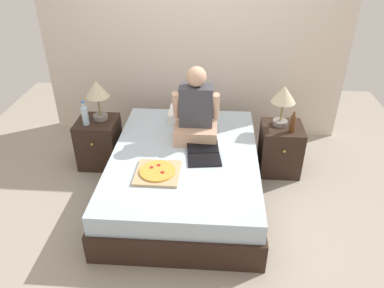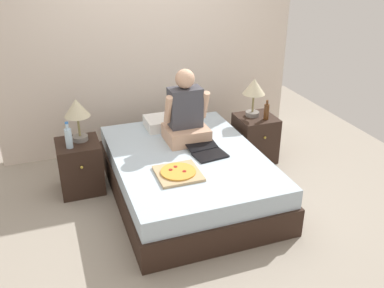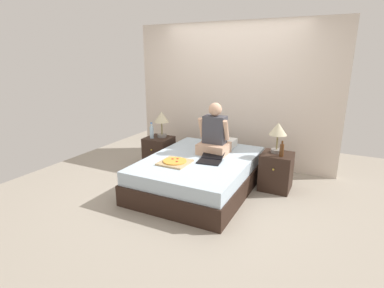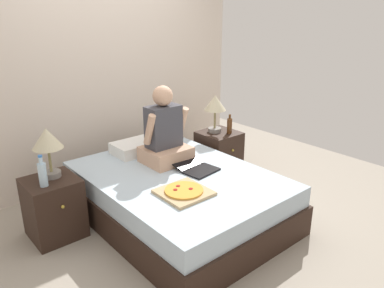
{
  "view_description": "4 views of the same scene",
  "coord_description": "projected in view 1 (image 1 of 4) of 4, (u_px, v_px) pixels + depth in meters",
  "views": [
    {
      "loc": [
        0.29,
        -3.1,
        2.49
      ],
      "look_at": [
        0.08,
        -0.1,
        0.66
      ],
      "focal_mm": 35.0,
      "sensor_mm": 36.0,
      "label": 1
    },
    {
      "loc": [
        -1.25,
        -3.62,
        2.46
      ],
      "look_at": [
        -0.04,
        -0.25,
        0.71
      ],
      "focal_mm": 40.0,
      "sensor_mm": 36.0,
      "label": 2
    },
    {
      "loc": [
        1.77,
        -3.78,
        1.91
      ],
      "look_at": [
        -0.0,
        -0.24,
        0.76
      ],
      "focal_mm": 28.0,
      "sensor_mm": 36.0,
      "label": 3
    },
    {
      "loc": [
        -2.0,
        -2.56,
        1.95
      ],
      "look_at": [
        0.02,
        -0.18,
        0.82
      ],
      "focal_mm": 35.0,
      "sensor_mm": 36.0,
      "label": 4
    }
  ],
  "objects": [
    {
      "name": "wall_back",
      "position": [
        194.0,
        38.0,
        4.48
      ],
      "size": [
        3.69,
        0.12,
        2.5
      ],
      "primitive_type": "cube",
      "color": "beige",
      "rests_on": "ground"
    },
    {
      "name": "nightstand_left",
      "position": [
        99.0,
        142.0,
        4.29
      ],
      "size": [
        0.44,
        0.47,
        0.55
      ],
      "color": "black",
      "rests_on": "ground"
    },
    {
      "name": "pillow",
      "position": [
        192.0,
        115.0,
        4.3
      ],
      "size": [
        0.52,
        0.34,
        0.12
      ],
      "primitive_type": "cube",
      "color": "white",
      "rests_on": "bed"
    },
    {
      "name": "bed",
      "position": [
        185.0,
        173.0,
        3.84
      ],
      "size": [
        1.49,
        2.03,
        0.48
      ],
      "color": "black",
      "rests_on": "ground"
    },
    {
      "name": "ground_plane",
      "position": [
        185.0,
        192.0,
        3.96
      ],
      "size": [
        5.69,
        5.69,
        0.0
      ],
      "primitive_type": "plane",
      "color": "#9E9384"
    },
    {
      "name": "laptop",
      "position": [
        204.0,
        155.0,
        3.65
      ],
      "size": [
        0.37,
        0.45,
        0.07
      ],
      "color": "black",
      "rests_on": "bed"
    },
    {
      "name": "nightstand_right",
      "position": [
        280.0,
        149.0,
        4.17
      ],
      "size": [
        0.44,
        0.47,
        0.55
      ],
      "color": "black",
      "rests_on": "ground"
    },
    {
      "name": "lamp_on_right_nightstand",
      "position": [
        284.0,
        97.0,
        3.9
      ],
      "size": [
        0.26,
        0.26,
        0.45
      ],
      "color": "gray",
      "rests_on": "nightstand_right"
    },
    {
      "name": "pizza_box",
      "position": [
        158.0,
        172.0,
        3.41
      ],
      "size": [
        0.4,
        0.4,
        0.05
      ],
      "color": "tan",
      "rests_on": "bed"
    },
    {
      "name": "water_bottle",
      "position": [
        85.0,
        115.0,
        4.02
      ],
      "size": [
        0.07,
        0.07,
        0.28
      ],
      "color": "silver",
      "rests_on": "nightstand_left"
    },
    {
      "name": "person_seated",
      "position": [
        196.0,
        113.0,
        3.83
      ],
      "size": [
        0.47,
        0.4,
        0.78
      ],
      "color": "tan",
      "rests_on": "bed"
    },
    {
      "name": "lamp_on_left_nightstand",
      "position": [
        97.0,
        92.0,
        4.02
      ],
      "size": [
        0.26,
        0.26,
        0.45
      ],
      "color": "gray",
      "rests_on": "nightstand_left"
    },
    {
      "name": "beer_bottle",
      "position": [
        293.0,
        124.0,
        3.89
      ],
      "size": [
        0.06,
        0.06,
        0.23
      ],
      "color": "#512D14",
      "rests_on": "nightstand_right"
    }
  ]
}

